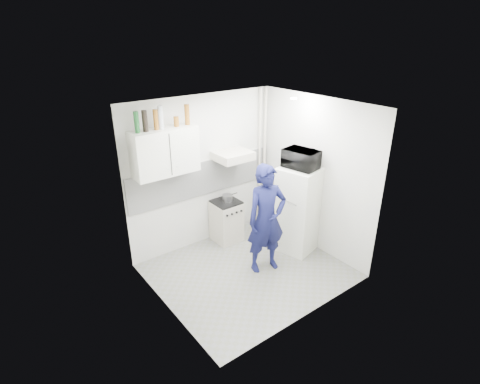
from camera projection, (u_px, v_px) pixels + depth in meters
floor at (248, 271)px, 5.94m from camera, size 2.80×2.80×0.00m
ceiling at (250, 106)px, 4.89m from camera, size 2.80×2.80×0.00m
wall_back at (203, 172)px, 6.33m from camera, size 2.80×0.00×2.80m
wall_left at (161, 225)px, 4.64m from camera, size 0.00×2.60×2.60m
wall_right at (315, 175)px, 6.19m from camera, size 0.00×2.60×2.60m
person at (266, 219)px, 5.69m from camera, size 0.72×0.56×1.74m
stove at (226, 221)px, 6.68m from camera, size 0.46×0.46×0.74m
fridge at (298, 209)px, 6.29m from camera, size 0.75×0.75×1.48m
stove_top at (226, 202)px, 6.53m from camera, size 0.44×0.44×0.03m
saucepan at (227, 197)px, 6.54m from camera, size 0.18×0.18×0.10m
microwave at (301, 159)px, 5.93m from camera, size 0.61×0.47×0.30m
bottle_a at (137, 122)px, 5.15m from camera, size 0.07×0.07×0.30m
bottle_b at (145, 121)px, 5.21m from camera, size 0.08×0.08×0.30m
bottle_c at (156, 120)px, 5.31m from camera, size 0.07×0.07×0.29m
bottle_d at (160, 117)px, 5.34m from camera, size 0.08×0.08×0.34m
canister_b at (176, 121)px, 5.51m from camera, size 0.08×0.08×0.15m
bottle_e at (187, 115)px, 5.59m from camera, size 0.08×0.08×0.30m
upper_cabinet at (165, 152)px, 5.56m from camera, size 1.00×0.35×0.70m
range_hood at (233, 156)px, 6.29m from camera, size 0.60×0.50×0.14m
backsplash at (204, 178)px, 6.36m from camera, size 2.74×0.03×0.60m
pipe_a at (264, 158)px, 6.99m from camera, size 0.05×0.05×2.60m
pipe_b at (259, 160)px, 6.92m from camera, size 0.04×0.04×2.60m
ceiling_spot_fixture at (294, 98)px, 5.60m from camera, size 0.10×0.10×0.02m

